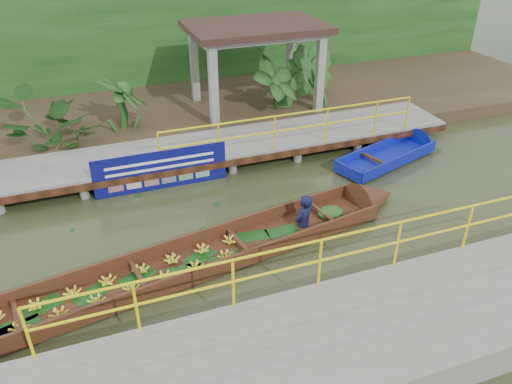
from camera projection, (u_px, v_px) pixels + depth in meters
name	position (u px, v px, depth m)	size (l,w,h in m)	color
ground	(227.00, 231.00, 11.59)	(80.00, 80.00, 0.00)	#2D3219
land_strip	(164.00, 110.00, 17.53)	(30.00, 8.00, 0.45)	#362A1B
far_dock	(191.00, 152.00, 14.12)	(16.00, 2.06, 1.66)	slate
near_dock	(358.00, 341.00, 8.34)	(18.00, 2.40, 1.73)	slate
pavilion	(255.00, 36.00, 16.11)	(4.40, 3.00, 3.00)	slate
foliage_backdrop	(146.00, 42.00, 18.63)	(30.00, 0.80, 4.00)	#153B12
vendor_boat	(199.00, 257.00, 10.44)	(11.20, 3.01, 2.07)	#3C1B10
moored_blue_boat	(406.00, 149.00, 14.98)	(3.95, 2.13, 0.92)	#0D1697
blue_banner	(161.00, 170.00, 13.01)	(3.49, 0.04, 1.09)	#0B0D5E
tropical_plants	(115.00, 105.00, 14.61)	(14.59, 1.59, 1.98)	#153B12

